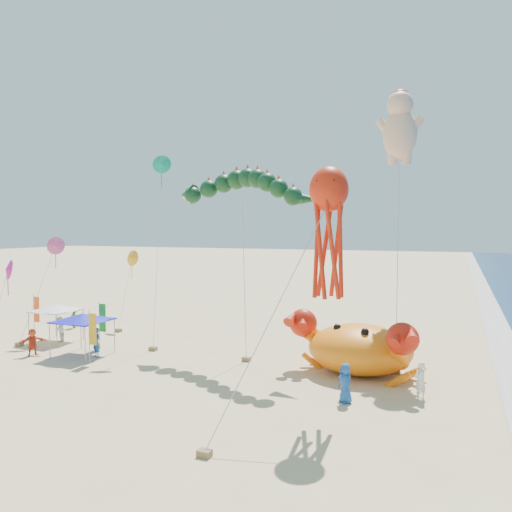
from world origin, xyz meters
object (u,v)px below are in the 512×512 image
at_px(dragon_kite, 240,192).
at_px(octopus_kite, 328,223).
at_px(canopy_white, 56,308).
at_px(canopy_blue, 83,317).
at_px(crab_inflatable, 360,347).
at_px(cherub_kite, 400,125).

relative_size(dragon_kite, octopus_kite, 1.07).
bearing_deg(canopy_white, canopy_blue, -28.31).
relative_size(crab_inflatable, canopy_blue, 2.37).
xyz_separation_m(dragon_kite, octopus_kite, (7.63, -7.56, -2.03)).
height_order(crab_inflatable, octopus_kite, octopus_kite).
relative_size(crab_inflatable, octopus_kite, 0.73).
bearing_deg(crab_inflatable, canopy_blue, -171.52).
height_order(crab_inflatable, canopy_white, crab_inflatable).
xyz_separation_m(crab_inflatable, canopy_white, (-21.71, -0.09, 0.92)).
relative_size(dragon_kite, canopy_white, 3.74).
relative_size(octopus_kite, canopy_white, 3.50).
bearing_deg(crab_inflatable, dragon_kite, 169.12).
relative_size(dragon_kite, canopy_blue, 3.49).
bearing_deg(dragon_kite, octopus_kite, -44.72).
bearing_deg(cherub_kite, canopy_white, -166.49).
height_order(crab_inflatable, dragon_kite, dragon_kite).
xyz_separation_m(crab_inflatable, canopy_blue, (-17.14, -2.55, 0.92)).
bearing_deg(canopy_blue, dragon_kite, 24.01).
distance_m(cherub_kite, canopy_white, 26.69).
height_order(crab_inflatable, canopy_blue, crab_inflatable).
relative_size(cherub_kite, canopy_blue, 5.08).
height_order(dragon_kite, canopy_blue, dragon_kite).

